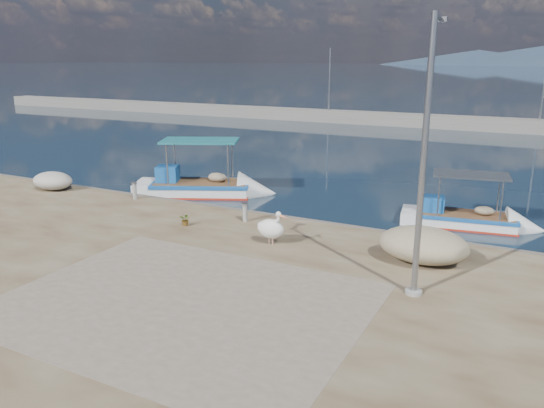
{
  "coord_description": "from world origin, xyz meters",
  "views": [
    {
      "loc": [
        8.6,
        -12.83,
        6.45
      ],
      "look_at": [
        0.0,
        3.8,
        1.3
      ],
      "focal_mm": 35.0,
      "sensor_mm": 36.0,
      "label": 1
    }
  ],
  "objects_px": {
    "boat_right": "(465,221)",
    "lamp_post": "(423,170)",
    "bollard_near": "(245,212)",
    "boat_left": "(200,190)",
    "pelican": "(271,228)"
  },
  "relations": [
    {
      "from": "boat_right",
      "to": "lamp_post",
      "type": "relative_size",
      "value": 0.76
    },
    {
      "from": "boat_left",
      "to": "lamp_post",
      "type": "distance_m",
      "value": 14.84
    },
    {
      "from": "boat_left",
      "to": "lamp_post",
      "type": "height_order",
      "value": "lamp_post"
    },
    {
      "from": "pelican",
      "to": "bollard_near",
      "type": "relative_size",
      "value": 1.75
    },
    {
      "from": "pelican",
      "to": "lamp_post",
      "type": "bearing_deg",
      "value": -4.63
    },
    {
      "from": "boat_left",
      "to": "bollard_near",
      "type": "bearing_deg",
      "value": -65.33
    },
    {
      "from": "pelican",
      "to": "lamp_post",
      "type": "relative_size",
      "value": 0.18
    },
    {
      "from": "boat_right",
      "to": "bollard_near",
      "type": "distance_m",
      "value": 8.81
    },
    {
      "from": "boat_left",
      "to": "lamp_post",
      "type": "bearing_deg",
      "value": -57.56
    },
    {
      "from": "boat_right",
      "to": "lamp_post",
      "type": "height_order",
      "value": "lamp_post"
    },
    {
      "from": "boat_left",
      "to": "lamp_post",
      "type": "xyz_separation_m",
      "value": [
        12.16,
        -7.74,
        3.55
      ]
    },
    {
      "from": "boat_right",
      "to": "lamp_post",
      "type": "bearing_deg",
      "value": -100.29
    },
    {
      "from": "boat_right",
      "to": "bollard_near",
      "type": "height_order",
      "value": "boat_right"
    },
    {
      "from": "lamp_post",
      "to": "bollard_near",
      "type": "distance_m",
      "value": 8.46
    },
    {
      "from": "lamp_post",
      "to": "boat_right",
      "type": "bearing_deg",
      "value": 89.02
    }
  ]
}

